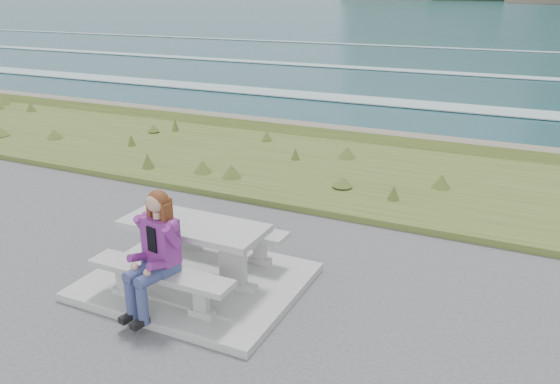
# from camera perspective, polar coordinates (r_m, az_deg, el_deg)

# --- Properties ---
(concrete_slab) EXTENTS (2.60, 2.10, 0.10)m
(concrete_slab) POSITION_cam_1_polar(r_m,az_deg,el_deg) (7.04, -8.70, -9.19)
(concrete_slab) COLOR gray
(concrete_slab) RESTS_ON ground
(picnic_table) EXTENTS (1.80, 0.75, 0.75)m
(picnic_table) POSITION_cam_1_polar(r_m,az_deg,el_deg) (6.76, -8.98, -4.51)
(picnic_table) COLOR gray
(picnic_table) RESTS_ON concrete_slab
(bench_landward) EXTENTS (1.80, 0.35, 0.45)m
(bench_landward) POSITION_cam_1_polar(r_m,az_deg,el_deg) (6.36, -12.42, -8.76)
(bench_landward) COLOR gray
(bench_landward) RESTS_ON concrete_slab
(bench_seaward) EXTENTS (1.80, 0.35, 0.45)m
(bench_seaward) POSITION_cam_1_polar(r_m,az_deg,el_deg) (7.38, -5.85, -4.13)
(bench_seaward) COLOR gray
(bench_seaward) RESTS_ON concrete_slab
(grass_verge) EXTENTS (160.00, 4.50, 0.22)m
(grass_verge) POSITION_cam_1_polar(r_m,az_deg,el_deg) (11.19, 5.63, 1.98)
(grass_verge) COLOR #395520
(grass_verge) RESTS_ON ground
(shore_drop) EXTENTS (160.00, 0.80, 2.20)m
(shore_drop) POSITION_cam_1_polar(r_m,az_deg,el_deg) (13.84, 9.79, 5.35)
(shore_drop) COLOR #69604F
(shore_drop) RESTS_ON ground
(ocean) EXTENTS (1600.00, 1600.00, 0.09)m
(ocean) POSITION_cam_1_polar(r_m,az_deg,el_deg) (30.77, 18.70, 9.39)
(ocean) COLOR #1D4A53
(ocean) RESTS_ON ground
(seated_woman) EXTENTS (0.51, 0.75, 1.40)m
(seated_woman) POSITION_cam_1_polar(r_m,az_deg,el_deg) (6.19, -13.20, -7.94)
(seated_woman) COLOR navy
(seated_woman) RESTS_ON concrete_slab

